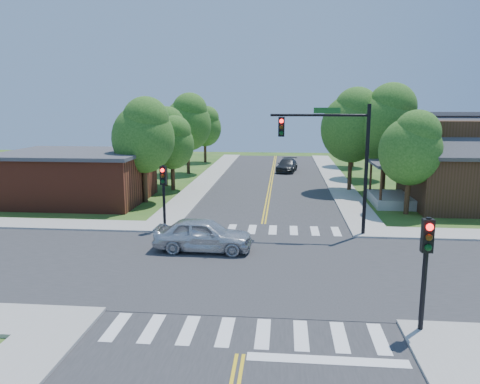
# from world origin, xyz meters

# --- Properties ---
(ground) EXTENTS (100.00, 100.00, 0.00)m
(ground) POSITION_xyz_m (0.00, 0.00, 0.00)
(ground) COLOR #28541A
(ground) RESTS_ON ground
(road_ns) EXTENTS (10.00, 90.00, 0.04)m
(road_ns) POSITION_xyz_m (0.00, 0.00, 0.02)
(road_ns) COLOR #2D2D30
(road_ns) RESTS_ON ground
(road_ew) EXTENTS (90.00, 10.00, 0.04)m
(road_ew) POSITION_xyz_m (0.00, 0.00, 0.03)
(road_ew) COLOR #2D2D30
(road_ew) RESTS_ON ground
(intersection_patch) EXTENTS (10.20, 10.20, 0.06)m
(intersection_patch) POSITION_xyz_m (0.00, 0.00, 0.00)
(intersection_patch) COLOR #2D2D30
(intersection_patch) RESTS_ON ground
(sidewalk_ne) EXTENTS (40.00, 40.00, 0.14)m
(sidewalk_ne) POSITION_xyz_m (15.82, 15.82, 0.07)
(sidewalk_ne) COLOR #9E9B93
(sidewalk_ne) RESTS_ON ground
(sidewalk_nw) EXTENTS (40.00, 40.00, 0.14)m
(sidewalk_nw) POSITION_xyz_m (-15.82, 15.82, 0.07)
(sidewalk_nw) COLOR #9E9B93
(sidewalk_nw) RESTS_ON ground
(crosswalk_north) EXTENTS (8.85, 2.00, 0.01)m
(crosswalk_north) POSITION_xyz_m (0.00, 6.20, 0.05)
(crosswalk_north) COLOR white
(crosswalk_north) RESTS_ON ground
(crosswalk_south) EXTENTS (8.85, 2.00, 0.01)m
(crosswalk_south) POSITION_xyz_m (0.00, -6.20, 0.05)
(crosswalk_south) COLOR white
(crosswalk_south) RESTS_ON ground
(centerline) EXTENTS (0.30, 90.00, 0.01)m
(centerline) POSITION_xyz_m (0.00, 0.00, 0.05)
(centerline) COLOR yellow
(centerline) RESTS_ON ground
(stop_bar) EXTENTS (4.60, 0.45, 0.09)m
(stop_bar) POSITION_xyz_m (2.50, -7.60, 0.00)
(stop_bar) COLOR white
(stop_bar) RESTS_ON ground
(signal_mast_ne) EXTENTS (5.30, 0.42, 7.20)m
(signal_mast_ne) POSITION_xyz_m (3.91, 5.59, 4.85)
(signal_mast_ne) COLOR black
(signal_mast_ne) RESTS_ON ground
(signal_pole_se) EXTENTS (0.34, 0.42, 3.80)m
(signal_pole_se) POSITION_xyz_m (5.60, -5.62, 2.66)
(signal_pole_se) COLOR black
(signal_pole_se) RESTS_ON ground
(signal_pole_nw) EXTENTS (0.34, 0.42, 3.80)m
(signal_pole_nw) POSITION_xyz_m (-5.60, 5.58, 2.66)
(signal_pole_nw) COLOR black
(signal_pole_nw) RESTS_ON ground
(building_nw) EXTENTS (10.40, 8.40, 3.73)m
(building_nw) POSITION_xyz_m (-14.20, 13.20, 1.88)
(building_nw) COLOR maroon
(building_nw) RESTS_ON ground
(tree_e_a) EXTENTS (4.03, 3.83, 6.85)m
(tree_e_a) POSITION_xyz_m (9.38, 11.12, 4.48)
(tree_e_a) COLOR #382314
(tree_e_a) RESTS_ON ground
(tree_e_b) EXTENTS (5.21, 4.95, 8.85)m
(tree_e_b) POSITION_xyz_m (9.30, 18.37, 5.80)
(tree_e_b) COLOR #382314
(tree_e_b) RESTS_ON ground
(tree_e_c) EXTENTS (4.62, 4.38, 7.85)m
(tree_e_c) POSITION_xyz_m (9.18, 25.78, 5.14)
(tree_e_c) COLOR #382314
(tree_e_c) RESTS_ON ground
(tree_e_d) EXTENTS (4.52, 4.29, 7.69)m
(tree_e_d) POSITION_xyz_m (9.11, 34.65, 5.03)
(tree_e_d) COLOR #382314
(tree_e_d) RESTS_ON ground
(tree_w_a) EXTENTS (4.55, 4.32, 7.73)m
(tree_w_a) POSITION_xyz_m (-8.94, 13.21, 5.07)
(tree_w_a) COLOR #382314
(tree_w_a) RESTS_ON ground
(tree_w_b) EXTENTS (4.11, 3.90, 6.99)m
(tree_w_b) POSITION_xyz_m (-9.17, 20.18, 4.57)
(tree_w_b) COLOR #382314
(tree_w_b) RESTS_ON ground
(tree_w_c) EXTENTS (4.89, 4.64, 8.31)m
(tree_w_c) POSITION_xyz_m (-8.67, 27.64, 5.45)
(tree_w_c) COLOR #382314
(tree_w_c) RESTS_ON ground
(tree_w_d) EXTENTS (4.07, 3.87, 6.92)m
(tree_w_d) POSITION_xyz_m (-8.53, 37.33, 4.53)
(tree_w_d) COLOR #382314
(tree_w_d) RESTS_ON ground
(tree_house) EXTENTS (5.03, 4.78, 8.55)m
(tree_house) POSITION_xyz_m (6.71, 19.08, 5.60)
(tree_house) COLOR #382314
(tree_house) RESTS_ON ground
(tree_bldg) EXTENTS (3.69, 3.51, 6.27)m
(tree_bldg) POSITION_xyz_m (-8.06, 18.28, 4.11)
(tree_bldg) COLOR #382314
(tree_bldg) RESTS_ON ground
(car_silver) EXTENTS (2.24, 4.96, 1.65)m
(car_silver) POSITION_xyz_m (-2.73, 2.03, 0.83)
(car_silver) COLOR silver
(car_silver) RESTS_ON ground
(car_dgrey) EXTENTS (3.20, 5.20, 1.36)m
(car_dgrey) POSITION_xyz_m (1.49, 29.86, 0.68)
(car_dgrey) COLOR #27292B
(car_dgrey) RESTS_ON ground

